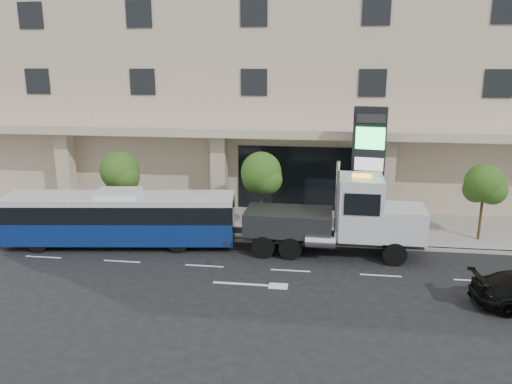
# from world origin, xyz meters

# --- Properties ---
(ground) EXTENTS (120.00, 120.00, 0.00)m
(ground) POSITION_xyz_m (0.00, 0.00, 0.00)
(ground) COLOR black
(ground) RESTS_ON ground
(sidewalk) EXTENTS (120.00, 6.00, 0.15)m
(sidewalk) POSITION_xyz_m (0.00, 5.00, 0.07)
(sidewalk) COLOR gray
(sidewalk) RESTS_ON ground
(curb) EXTENTS (120.00, 0.30, 0.15)m
(curb) POSITION_xyz_m (0.00, 2.00, 0.07)
(curb) COLOR gray
(curb) RESTS_ON ground
(convention_center) EXTENTS (60.00, 17.60, 20.00)m
(convention_center) POSITION_xyz_m (-0.00, 15.42, 9.97)
(convention_center) COLOR #C2AD91
(convention_center) RESTS_ON ground
(tree_left) EXTENTS (2.27, 2.20, 4.22)m
(tree_left) POSITION_xyz_m (-9.97, 3.59, 3.11)
(tree_left) COLOR #422B19
(tree_left) RESTS_ON sidewalk
(tree_mid) EXTENTS (2.28, 2.20, 4.38)m
(tree_mid) POSITION_xyz_m (-1.97, 3.59, 3.26)
(tree_mid) COLOR #422B19
(tree_mid) RESTS_ON sidewalk
(tree_right) EXTENTS (2.10, 2.00, 4.04)m
(tree_right) POSITION_xyz_m (9.53, 3.59, 3.04)
(tree_right) COLOR #422B19
(tree_right) RESTS_ON sidewalk
(city_bus) EXTENTS (11.84, 3.95, 2.94)m
(city_bus) POSITION_xyz_m (-8.88, 0.60, 1.50)
(city_bus) COLOR black
(city_bus) RESTS_ON ground
(tow_truck) EXTENTS (9.74, 2.59, 4.44)m
(tow_truck) POSITION_xyz_m (2.27, 0.88, 1.82)
(tow_truck) COLOR #2D3033
(tow_truck) RESTS_ON ground
(signage_pylon) EXTENTS (1.77, 0.88, 6.80)m
(signage_pylon) POSITION_xyz_m (3.66, 3.93, 3.60)
(signage_pylon) COLOR black
(signage_pylon) RESTS_ON sidewalk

